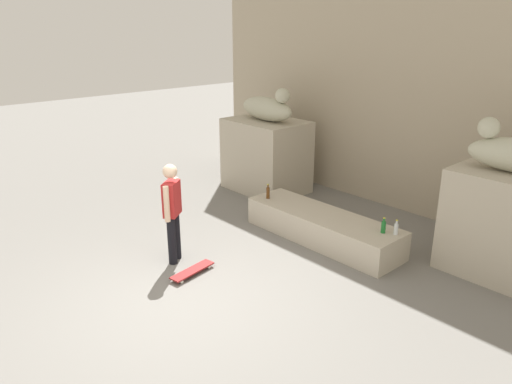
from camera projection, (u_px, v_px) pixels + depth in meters
The scene contains 11 objects.
ground_plane at pixel (186, 299), 6.96m from camera, with size 40.00×40.00×0.00m, color slate.
facade_wall at pixel (418, 61), 9.54m from camera, with size 10.78×0.60×6.07m, color tan.
pedestal_left at pixel (266, 156), 11.24m from camera, with size 1.80×1.31×1.66m, color #B7AD99.
pedestal_right at pixel (512, 225), 7.39m from camera, with size 1.80×1.31×1.66m, color #B7AD99.
statue_reclining_left at pixel (268, 108), 10.84m from camera, with size 1.64×0.69×0.78m.
ledge_block at pixel (322, 227), 8.75m from camera, with size 3.04×0.89×0.52m, color #B7AD99.
skater at pixel (172, 209), 7.77m from camera, with size 0.38×0.45×1.67m.
skateboard at pixel (192, 271), 7.61m from camera, with size 0.33×0.82×0.08m.
bottle_clear at pixel (396, 229), 7.79m from camera, with size 0.07×0.07×0.25m.
bottle_brown at pixel (268, 193), 9.38m from camera, with size 0.07×0.07×0.29m.
bottle_green at pixel (383, 227), 7.85m from camera, with size 0.08×0.08×0.27m.
Camera 1 is at (5.16, -3.31, 3.76)m, focal length 33.94 mm.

